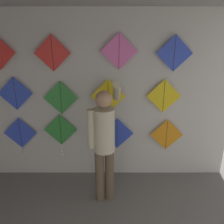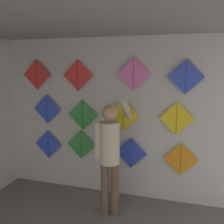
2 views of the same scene
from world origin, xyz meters
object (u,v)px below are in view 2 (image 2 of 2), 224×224
at_px(kite_3, 181,159).
at_px(kite_10, 133,74).
at_px(kite_11, 186,77).
at_px(kite_0, 48,145).
at_px(kite_9, 78,75).
at_px(kite_4, 47,109).
at_px(kite_1, 81,146).
at_px(kite_6, 123,116).
at_px(shopkeeper, 110,150).
at_px(kite_2, 131,153).
at_px(kite_5, 83,115).
at_px(kite_8, 37,75).
at_px(kite_7, 177,119).

relative_size(kite_3, kite_10, 1.00).
bearing_deg(kite_11, kite_0, -179.98).
bearing_deg(kite_9, kite_4, 180.00).
relative_size(kite_1, kite_3, 1.38).
bearing_deg(kite_6, kite_9, 180.00).
bearing_deg(shopkeeper, kite_3, 19.98).
bearing_deg(kite_4, kite_2, 0.00).
relative_size(kite_5, kite_9, 1.00).
bearing_deg(kite_1, kite_6, 0.07).
bearing_deg(kite_8, kite_4, 0.00).
distance_m(kite_1, kite_3, 1.79).
relative_size(kite_0, kite_6, 1.25).
relative_size(kite_0, kite_9, 1.25).
relative_size(shopkeeper, kite_8, 3.37).
bearing_deg(kite_1, shopkeeper, -38.90).
distance_m(kite_9, kite_11, 1.83).
distance_m(kite_3, kite_6, 1.20).
bearing_deg(kite_0, kite_4, 3.83).
bearing_deg(kite_6, shopkeeper, -94.60).
relative_size(kite_1, kite_7, 1.38).
distance_m(shopkeeper, kite_11, 1.63).
bearing_deg(kite_5, kite_3, 0.00).
distance_m(kite_1, kite_11, 2.22).
height_order(shopkeeper, kite_7, shopkeeper).
relative_size(shopkeeper, kite_9, 3.37).
bearing_deg(kite_10, kite_3, 0.00).
height_order(kite_1, kite_3, kite_1).
height_order(kite_9, kite_11, kite_9).
height_order(kite_0, kite_4, kite_4).
xyz_separation_m(kite_4, kite_6, (1.47, 0.00, -0.04)).
xyz_separation_m(kite_2, kite_3, (0.84, 0.00, -0.03)).
xyz_separation_m(kite_0, kite_4, (0.01, 0.00, 0.72)).
xyz_separation_m(kite_0, kite_6, (1.48, 0.00, 0.67)).
height_order(kite_1, kite_11, kite_11).
distance_m(shopkeeper, kite_10, 1.30).
bearing_deg(kite_9, kite_5, 0.00).
distance_m(kite_1, kite_4, 0.95).
relative_size(kite_0, kite_11, 1.25).
xyz_separation_m(kite_2, kite_10, (0.02, 0.00, 1.36)).
bearing_deg(kite_1, kite_2, 0.06).
distance_m(kite_1, kite_5, 0.60).
relative_size(kite_0, kite_7, 1.25).
xyz_separation_m(kite_1, kite_9, (-0.03, 0.00, 1.30)).
xyz_separation_m(kite_7, kite_10, (-0.72, 0.00, 0.70)).
xyz_separation_m(shopkeeper, kite_3, (1.03, 0.61, -0.26)).
bearing_deg(kite_2, kite_7, 0.00).
bearing_deg(kite_10, kite_2, 180.00).
height_order(shopkeeper, kite_4, shopkeeper).
bearing_deg(kite_8, kite_5, 0.00).
height_order(shopkeeper, kite_8, kite_8).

